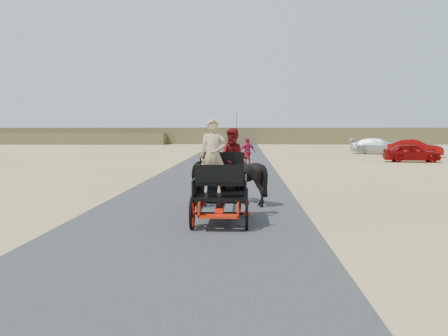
{
  "coord_description": "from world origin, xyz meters",
  "views": [
    {
      "loc": [
        1.37,
        -12.24,
        2.29
      ],
      "look_at": [
        0.78,
        1.37,
        1.2
      ],
      "focal_mm": 40.0,
      "sensor_mm": 36.0,
      "label": 1
    }
  ],
  "objects_px": {
    "horse_left": "(208,176)",
    "car_d": "(402,146)",
    "car_a": "(412,153)",
    "carriage": "(221,208)",
    "car_c": "(379,146)",
    "pedestrian": "(248,152)",
    "horse_right": "(244,176)",
    "car_b": "(415,148)"
  },
  "relations": [
    {
      "from": "car_d",
      "to": "car_b",
      "type": "bearing_deg",
      "value": 162.39
    },
    {
      "from": "pedestrian",
      "to": "car_d",
      "type": "distance_m",
      "value": 24.02
    },
    {
      "from": "carriage",
      "to": "horse_right",
      "type": "bearing_deg",
      "value": 79.61
    },
    {
      "from": "horse_left",
      "to": "horse_right",
      "type": "height_order",
      "value": "horse_right"
    },
    {
      "from": "pedestrian",
      "to": "car_a",
      "type": "xyz_separation_m",
      "value": [
        11.14,
        4.18,
        -0.23
      ]
    },
    {
      "from": "pedestrian",
      "to": "car_d",
      "type": "height_order",
      "value": "pedestrian"
    },
    {
      "from": "horse_left",
      "to": "car_a",
      "type": "distance_m",
      "value": 22.89
    },
    {
      "from": "pedestrian",
      "to": "car_b",
      "type": "relative_size",
      "value": 0.4
    },
    {
      "from": "car_c",
      "to": "car_d",
      "type": "bearing_deg",
      "value": -18.16
    },
    {
      "from": "horse_left",
      "to": "pedestrian",
      "type": "xyz_separation_m",
      "value": [
        1.25,
        15.06,
        0.02
      ]
    },
    {
      "from": "horse_right",
      "to": "horse_left",
      "type": "bearing_deg",
      "value": 0.0
    },
    {
      "from": "carriage",
      "to": "car_d",
      "type": "relative_size",
      "value": 0.59
    },
    {
      "from": "carriage",
      "to": "car_a",
      "type": "bearing_deg",
      "value": 61.98
    },
    {
      "from": "carriage",
      "to": "car_c",
      "type": "distance_m",
      "value": 35.08
    },
    {
      "from": "horse_right",
      "to": "car_c",
      "type": "relative_size",
      "value": 0.34
    },
    {
      "from": "car_a",
      "to": "car_b",
      "type": "xyz_separation_m",
      "value": [
        2.37,
        6.43,
        0.07
      ]
    },
    {
      "from": "horse_right",
      "to": "car_a",
      "type": "distance_m",
      "value": 22.31
    },
    {
      "from": "carriage",
      "to": "car_d",
      "type": "distance_m",
      "value": 40.05
    },
    {
      "from": "car_c",
      "to": "carriage",
      "type": "bearing_deg",
      "value": 179.91
    },
    {
      "from": "pedestrian",
      "to": "car_b",
      "type": "bearing_deg",
      "value": -166.23
    },
    {
      "from": "horse_left",
      "to": "car_c",
      "type": "bearing_deg",
      "value": -113.47
    },
    {
      "from": "horse_right",
      "to": "pedestrian",
      "type": "bearing_deg",
      "value": -90.58
    },
    {
      "from": "carriage",
      "to": "horse_right",
      "type": "distance_m",
      "value": 3.09
    },
    {
      "from": "car_c",
      "to": "car_d",
      "type": "xyz_separation_m",
      "value": [
        3.25,
        4.05,
        -0.15
      ]
    },
    {
      "from": "pedestrian",
      "to": "car_c",
      "type": "height_order",
      "value": "pedestrian"
    },
    {
      "from": "car_a",
      "to": "horse_left",
      "type": "bearing_deg",
      "value": 151.96
    },
    {
      "from": "horse_left",
      "to": "car_d",
      "type": "relative_size",
      "value": 0.5
    },
    {
      "from": "carriage",
      "to": "horse_right",
      "type": "height_order",
      "value": "horse_right"
    },
    {
      "from": "carriage",
      "to": "car_d",
      "type": "bearing_deg",
      "value": 67.0
    },
    {
      "from": "car_b",
      "to": "car_d",
      "type": "distance_m",
      "value": 8.32
    },
    {
      "from": "horse_left",
      "to": "car_b",
      "type": "height_order",
      "value": "horse_left"
    },
    {
      "from": "pedestrian",
      "to": "horse_right",
      "type": "bearing_deg",
      "value": 65.03
    },
    {
      "from": "car_b",
      "to": "pedestrian",
      "type": "bearing_deg",
      "value": 148.14
    },
    {
      "from": "horse_left",
      "to": "pedestrian",
      "type": "distance_m",
      "value": 15.12
    },
    {
      "from": "carriage",
      "to": "horse_left",
      "type": "distance_m",
      "value": 3.09
    },
    {
      "from": "carriage",
      "to": "car_c",
      "type": "height_order",
      "value": "car_c"
    },
    {
      "from": "horse_left",
      "to": "car_a",
      "type": "xyz_separation_m",
      "value": [
        12.39,
        19.24,
        -0.21
      ]
    },
    {
      "from": "carriage",
      "to": "car_a",
      "type": "relative_size",
      "value": 0.64
    },
    {
      "from": "car_c",
      "to": "horse_right",
      "type": "bearing_deg",
      "value": 178.93
    },
    {
      "from": "horse_right",
      "to": "car_c",
      "type": "height_order",
      "value": "horse_right"
    },
    {
      "from": "car_a",
      "to": "car_d",
      "type": "distance_m",
      "value": 15.11
    },
    {
      "from": "carriage",
      "to": "car_c",
      "type": "bearing_deg",
      "value": 69.31
    }
  ]
}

